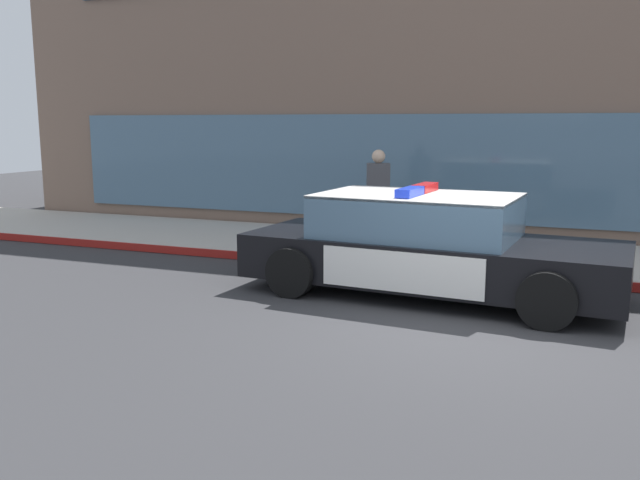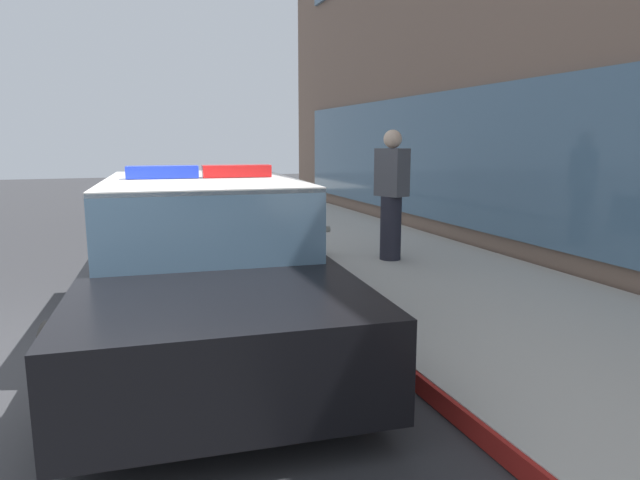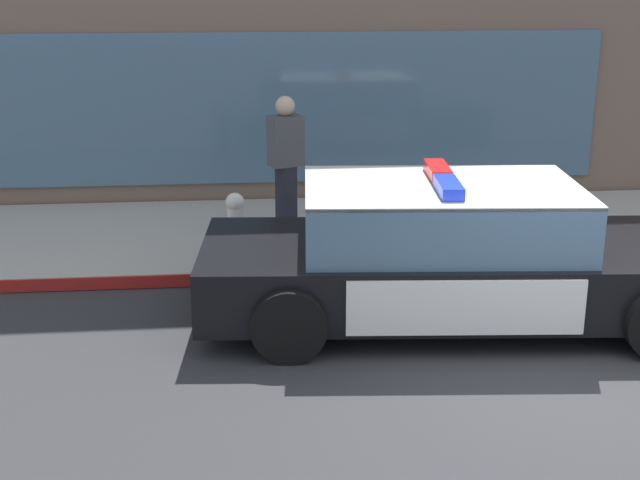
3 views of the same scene
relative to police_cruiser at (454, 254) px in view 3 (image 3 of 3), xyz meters
name	(u,v)px [view 3 (image 3 of 3)]	position (x,y,z in m)	size (l,w,h in m)	color
ground	(583,378)	(0.82, -1.38, -0.68)	(48.00, 48.00, 0.00)	#303033
sidewalk	(463,230)	(0.82, 2.73, -0.60)	(48.00, 3.11, 0.15)	#B2ADA3
curb_red_paint	(498,270)	(0.82, 1.16, -0.60)	(28.80, 0.04, 0.14)	maroon
police_cruiser	(454,254)	(0.00, 0.00, 0.00)	(5.14, 2.37, 1.49)	black
fire_hydrant	(236,224)	(-2.12, 1.84, -0.18)	(0.34, 0.39, 0.73)	silver
pedestrian_on_sidewalk	(286,164)	(-1.49, 2.66, 0.33)	(0.47, 0.39, 1.71)	#23232D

